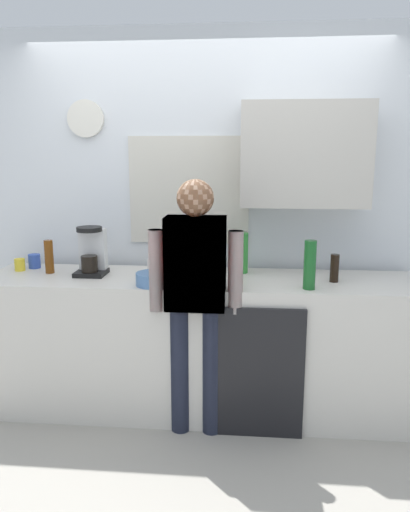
# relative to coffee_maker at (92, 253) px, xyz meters

# --- Properties ---
(ground_plane) EXTENTS (8.00, 8.00, 0.00)m
(ground_plane) POSITION_rel_coffee_maker_xyz_m (0.75, -0.34, -1.08)
(ground_plane) COLOR #9E998E
(kitchen_counter) EXTENTS (2.91, 0.64, 0.93)m
(kitchen_counter) POSITION_rel_coffee_maker_xyz_m (0.75, -0.04, -0.61)
(kitchen_counter) COLOR beige
(kitchen_counter) RESTS_ON ground_plane
(dishwasher_panel) EXTENTS (0.56, 0.02, 0.84)m
(dishwasher_panel) POSITION_rel_coffee_maker_xyz_m (1.14, -0.37, -0.66)
(dishwasher_panel) COLOR black
(dishwasher_panel) RESTS_ON ground_plane
(back_wall_assembly) EXTENTS (4.51, 0.42, 2.60)m
(back_wall_assembly) POSITION_rel_coffee_maker_xyz_m (0.83, 0.36, 0.28)
(back_wall_assembly) COLOR silver
(back_wall_assembly) RESTS_ON ground_plane
(coffee_maker) EXTENTS (0.20, 0.20, 0.33)m
(coffee_maker) POSITION_rel_coffee_maker_xyz_m (0.00, 0.00, 0.00)
(coffee_maker) COLOR black
(coffee_maker) RESTS_ON kitchen_counter
(bottle_clear_soda) EXTENTS (0.09, 0.09, 0.28)m
(bottle_clear_soda) POSITION_rel_coffee_maker_xyz_m (1.01, 0.14, -0.01)
(bottle_clear_soda) COLOR #2D8C33
(bottle_clear_soda) RESTS_ON kitchen_counter
(bottle_dark_sauce) EXTENTS (0.06, 0.06, 0.18)m
(bottle_dark_sauce) POSITION_rel_coffee_maker_xyz_m (1.61, -0.06, -0.06)
(bottle_dark_sauce) COLOR black
(bottle_dark_sauce) RESTS_ON kitchen_counter
(bottle_green_wine) EXTENTS (0.07, 0.07, 0.30)m
(bottle_green_wine) POSITION_rel_coffee_maker_xyz_m (1.43, -0.24, 0.00)
(bottle_green_wine) COLOR #195923
(bottle_green_wine) RESTS_ON kitchen_counter
(bottle_amber_beer) EXTENTS (0.06, 0.06, 0.23)m
(bottle_amber_beer) POSITION_rel_coffee_maker_xyz_m (-0.30, 0.00, -0.03)
(bottle_amber_beer) COLOR brown
(bottle_amber_beer) RESTS_ON kitchen_counter
(cup_blue_mug) EXTENTS (0.08, 0.08, 0.10)m
(cup_blue_mug) POSITION_rel_coffee_maker_xyz_m (-0.47, 0.14, -0.10)
(cup_blue_mug) COLOR #3351B2
(cup_blue_mug) RESTS_ON kitchen_counter
(cup_yellow_cup) EXTENTS (0.07, 0.07, 0.09)m
(cup_yellow_cup) POSITION_rel_coffee_maker_xyz_m (-0.54, 0.05, -0.10)
(cup_yellow_cup) COLOR yellow
(cup_yellow_cup) RESTS_ON kitchen_counter
(cup_white_mug) EXTENTS (0.08, 0.08, 0.10)m
(cup_white_mug) POSITION_rel_coffee_maker_xyz_m (0.41, 0.07, -0.10)
(cup_white_mug) COLOR white
(cup_white_mug) RESTS_ON kitchen_counter
(mixing_bowl) EXTENTS (0.22, 0.22, 0.08)m
(mixing_bowl) POSITION_rel_coffee_maker_xyz_m (0.47, -0.25, -0.11)
(mixing_bowl) COLOR #4C72A5
(mixing_bowl) RESTS_ON kitchen_counter
(person_at_sink) EXTENTS (0.57, 0.22, 1.60)m
(person_at_sink) POSITION_rel_coffee_maker_xyz_m (0.75, -0.34, -0.13)
(person_at_sink) COLOR black
(person_at_sink) RESTS_ON ground_plane
(person_guest) EXTENTS (0.57, 0.22, 1.60)m
(person_guest) POSITION_rel_coffee_maker_xyz_m (0.75, -0.34, -0.13)
(person_guest) COLOR #3F4766
(person_guest) RESTS_ON ground_plane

